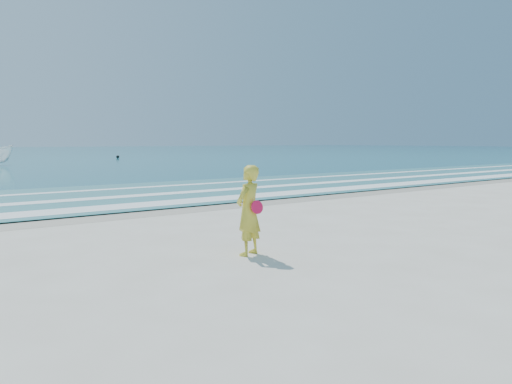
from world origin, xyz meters
TOP-DOWN VIEW (x-y plane):
  - ground at (0.00, 0.00)m, footprint 400.00×400.00m
  - wet_sand at (0.00, 9.00)m, footprint 400.00×2.40m
  - shallow at (0.00, 14.00)m, footprint 400.00×10.00m
  - foam_near at (0.00, 10.30)m, footprint 400.00×1.40m
  - foam_mid at (0.00, 13.20)m, footprint 400.00×0.90m
  - foam_far at (0.00, 16.50)m, footprint 400.00×0.60m
  - buoy at (17.10, 57.02)m, footprint 0.41×0.41m
  - woman at (-1.47, 1.97)m, footprint 0.77×0.65m

SIDE VIEW (x-z plane):
  - ground at x=0.00m, z-range 0.00..0.00m
  - wet_sand at x=0.00m, z-range 0.00..0.00m
  - shallow at x=0.00m, z-range 0.04..0.05m
  - foam_near at x=0.00m, z-range 0.05..0.06m
  - foam_mid at x=0.00m, z-range 0.05..0.06m
  - foam_far at x=0.00m, z-range 0.05..0.06m
  - buoy at x=17.10m, z-range 0.04..0.45m
  - woman at x=-1.47m, z-range 0.00..1.80m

